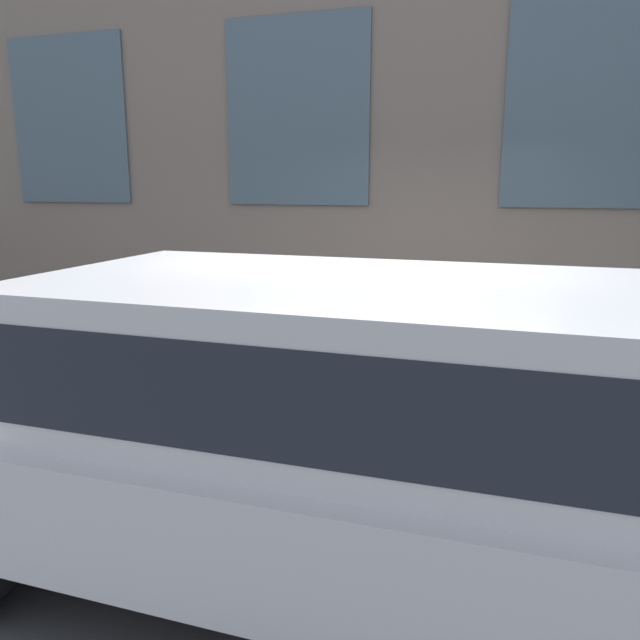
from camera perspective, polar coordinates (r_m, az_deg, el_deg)
ground_plane at (r=4.77m, az=4.63°, el=-13.30°), size 80.00×80.00×0.00m
sidewalk at (r=5.93m, az=7.68°, el=-7.25°), size 2.62×60.00×0.17m
fire_hydrant at (r=5.07m, az=3.17°, el=-4.54°), size 0.28×0.41×0.83m
person at (r=5.47m, az=-2.93°, el=-0.83°), size 0.26×0.17×1.08m
parked_truck_silver_near at (r=3.24m, az=1.92°, el=-8.27°), size 1.99×5.21×1.61m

